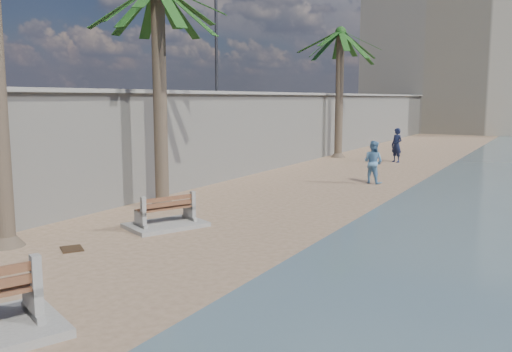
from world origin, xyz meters
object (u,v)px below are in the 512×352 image
at_px(palm_back, 341,34).
at_px(person_a, 397,143).
at_px(bench_far, 166,213).
at_px(person_b, 373,160).

distance_m(palm_back, person_a, 6.82).
distance_m(bench_far, person_a, 17.36).
bearing_deg(person_b, person_a, -67.56).
height_order(bench_far, person_b, person_b).
height_order(person_a, person_b, person_a).
distance_m(palm_back, person_b, 11.14).
distance_m(bench_far, person_b, 10.10).
height_order(bench_far, person_a, person_a).
xyz_separation_m(bench_far, person_a, (1.37, 17.29, 0.67)).
xyz_separation_m(palm_back, person_b, (4.61, -8.25, -5.89)).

